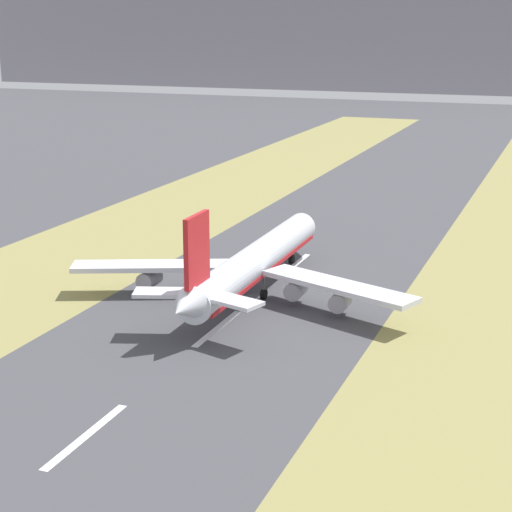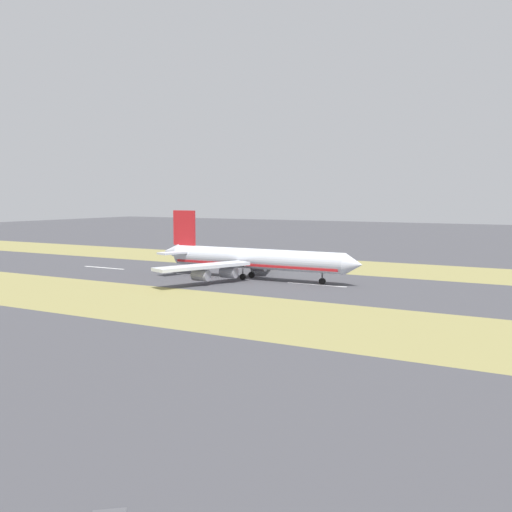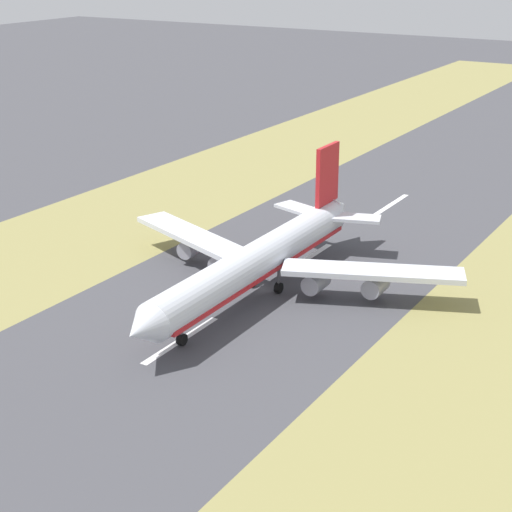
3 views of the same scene
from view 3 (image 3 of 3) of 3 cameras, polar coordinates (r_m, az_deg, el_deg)
ground_plane at (r=144.29m, az=0.33°, el=-2.18°), size 800.00×800.00×0.00m
grass_median_east at (r=170.14m, az=-12.83°, el=0.86°), size 40.00×600.00×0.01m
centreline_dash_near at (r=192.69m, az=9.00°, el=3.41°), size 1.20×18.00×0.01m
centreline_dash_mid at (r=158.09m, az=3.46°, el=-0.16°), size 1.20×18.00×0.01m
centreline_dash_far at (r=126.72m, az=-5.01°, el=-5.60°), size 1.20×18.00×0.01m
airplane_main_jet at (r=140.76m, az=0.39°, el=-0.14°), size 64.13×67.05×20.20m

